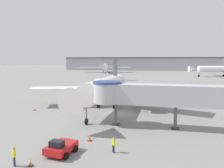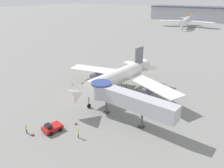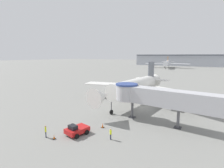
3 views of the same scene
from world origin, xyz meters
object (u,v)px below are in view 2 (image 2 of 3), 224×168
at_px(main_airplane, 117,77).
at_px(ground_crew_marshaller, 26,128).
at_px(pushback_tug_red, 52,128).
at_px(traffic_cone_near_nose, 76,123).
at_px(traffic_cone_apron_front, 33,134).
at_px(ground_crew_wing_walker, 78,133).
at_px(traffic_cone_port_wing, 72,84).
at_px(background_jet_orange_tail, 186,21).
at_px(jet_bridge, 124,98).

bearing_deg(main_airplane, ground_crew_marshaller, -94.20).
xyz_separation_m(pushback_tug_red, traffic_cone_near_nose, (1.91, 3.98, -0.36)).
bearing_deg(pushback_tug_red, main_airplane, 99.46).
bearing_deg(traffic_cone_apron_front, ground_crew_wing_walker, 29.54).
xyz_separation_m(traffic_cone_port_wing, ground_crew_marshaller, (9.05, -20.39, 0.75)).
relative_size(traffic_cone_near_nose, traffic_cone_port_wing, 1.25).
distance_m(traffic_cone_apron_front, traffic_cone_port_wing, 22.65).
height_order(main_airplane, traffic_cone_near_nose, main_airplane).
height_order(pushback_tug_red, traffic_cone_apron_front, pushback_tug_red).
xyz_separation_m(traffic_cone_apron_front, traffic_cone_port_wing, (-10.42, 20.11, -0.01)).
xyz_separation_m(traffic_cone_near_nose, background_jet_orange_tail, (-24.03, 139.70, 4.32)).
relative_size(traffic_cone_apron_front, traffic_cone_near_nose, 0.82).
distance_m(main_airplane, traffic_cone_apron_front, 22.93).
relative_size(main_airplane, traffic_cone_apron_front, 51.95).
bearing_deg(main_airplane, ground_crew_wing_walker, -71.25).
relative_size(jet_bridge, ground_crew_wing_walker, 11.14).
bearing_deg(traffic_cone_near_nose, pushback_tug_red, -115.63).
distance_m(ground_crew_wing_walker, background_jet_orange_tail, 145.11).
distance_m(pushback_tug_red, background_jet_orange_tail, 145.42).
bearing_deg(traffic_cone_apron_front, background_jet_orange_tail, 97.93).
distance_m(jet_bridge, ground_crew_wing_walker, 10.49).
bearing_deg(ground_crew_marshaller, pushback_tug_red, 83.70).
height_order(traffic_cone_port_wing, background_jet_orange_tail, background_jet_orange_tail).
bearing_deg(traffic_cone_port_wing, traffic_cone_apron_front, -62.62).
bearing_deg(pushback_tug_red, ground_crew_marshaller, -124.81).
bearing_deg(jet_bridge, ground_crew_marshaller, -126.81).
xyz_separation_m(jet_bridge, traffic_cone_near_nose, (-6.53, -6.45, -4.29)).
distance_m(pushback_tug_red, traffic_cone_apron_front, 3.25).
xyz_separation_m(traffic_cone_near_nose, traffic_cone_port_wing, (-14.07, 13.43, -0.07)).
distance_m(main_airplane, traffic_cone_port_wing, 13.58).
height_order(main_airplane, ground_crew_wing_walker, main_airplane).
xyz_separation_m(main_airplane, traffic_cone_apron_front, (-2.38, -22.48, -3.85)).
bearing_deg(traffic_cone_near_nose, traffic_cone_apron_front, -118.66).
xyz_separation_m(main_airplane, ground_crew_marshaller, (-3.75, -22.77, -3.11)).
height_order(main_airplane, jet_bridge, main_airplane).
bearing_deg(traffic_cone_near_nose, background_jet_orange_tail, 99.76).
relative_size(traffic_cone_port_wing, ground_crew_marshaller, 0.34).
relative_size(pushback_tug_red, ground_crew_wing_walker, 2.23).
distance_m(ground_crew_marshaller, ground_crew_wing_walker, 9.25).
bearing_deg(ground_crew_wing_walker, pushback_tug_red, -129.21).
xyz_separation_m(pushback_tug_red, background_jet_orange_tail, (-22.12, 143.68, 3.96)).
height_order(traffic_cone_apron_front, ground_crew_marshaller, ground_crew_marshaller).
bearing_deg(ground_crew_marshaller, traffic_cone_apron_front, 51.58).
bearing_deg(ground_crew_marshaller, traffic_cone_near_nose, 94.07).
relative_size(ground_crew_marshaller, background_jet_orange_tail, 0.05).
bearing_deg(main_airplane, jet_bridge, -45.02).
distance_m(traffic_cone_apron_front, traffic_cone_near_nose, 7.62).
bearing_deg(pushback_tug_red, traffic_cone_apron_front, -111.51).
xyz_separation_m(traffic_cone_near_nose, ground_crew_marshaller, (-5.02, -6.97, 0.67)).
bearing_deg(main_airplane, traffic_cone_near_nose, -80.27).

